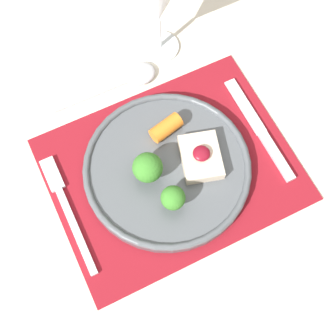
% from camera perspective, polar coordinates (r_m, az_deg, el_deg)
% --- Properties ---
extents(ground_plane, '(8.00, 8.00, 0.00)m').
position_cam_1_polar(ground_plane, '(1.48, 0.23, -10.61)').
color(ground_plane, brown).
extents(dining_table, '(1.29, 1.20, 0.72)m').
position_cam_1_polar(dining_table, '(0.86, 0.39, -2.12)').
color(dining_table, beige).
rests_on(dining_table, ground_plane).
extents(placemat, '(0.40, 0.31, 0.00)m').
position_cam_1_polar(placemat, '(0.79, 0.43, -0.14)').
color(placemat, maroon).
rests_on(placemat, dining_table).
extents(dinner_plate, '(0.28, 0.28, 0.08)m').
position_cam_1_polar(dinner_plate, '(0.77, 0.08, -0.15)').
color(dinner_plate, '#4C5156').
rests_on(dinner_plate, placemat).
extents(fork, '(0.02, 0.21, 0.01)m').
position_cam_1_polar(fork, '(0.78, -12.40, -4.47)').
color(fork, silver).
rests_on(fork, placemat).
extents(knife, '(0.02, 0.21, 0.01)m').
position_cam_1_polar(knife, '(0.83, 11.53, 3.93)').
color(knife, silver).
rests_on(knife, placemat).
extents(spoon, '(0.20, 0.05, 0.02)m').
position_cam_1_polar(spoon, '(0.87, -4.51, 10.94)').
color(spoon, silver).
rests_on(spoon, dining_table).
extents(wine_glass_near, '(0.07, 0.07, 0.18)m').
position_cam_1_polar(wine_glass_near, '(0.82, -1.17, 19.44)').
color(wine_glass_near, white).
rests_on(wine_glass_near, dining_table).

